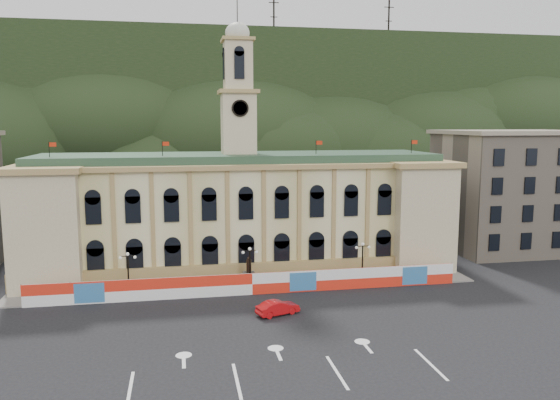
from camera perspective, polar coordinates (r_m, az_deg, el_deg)
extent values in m
plane|color=black|center=(50.31, -0.57, -15.00)|extent=(260.00, 260.00, 0.00)
cube|color=black|center=(175.79, -8.00, 8.72)|extent=(230.00, 70.00, 44.00)
cube|color=#595651|center=(161.75, 5.03, 11.67)|extent=(22.00, 8.00, 14.00)
cube|color=#595651|center=(158.86, -25.47, 9.56)|extent=(16.00, 7.00, 10.00)
cylinder|color=black|center=(165.81, -0.65, 18.58)|extent=(0.50, 0.50, 20.00)
cylinder|color=black|center=(175.14, 11.29, 17.86)|extent=(0.50, 0.50, 20.00)
cube|color=beige|center=(75.11, -4.27, -1.71)|extent=(55.00, 15.00, 14.00)
cube|color=#A3874F|center=(68.81, -3.50, -7.56)|extent=(56.00, 0.80, 2.40)
cube|color=#A3874F|center=(74.23, -4.33, 3.86)|extent=(56.20, 16.20, 0.60)
cube|color=#2B4832|center=(74.18, -4.33, 4.40)|extent=(53.00, 13.00, 1.20)
cube|color=beige|center=(75.32, -22.26, -2.26)|extent=(8.00, 17.00, 14.00)
cube|color=beige|center=(80.14, 12.77, -1.27)|extent=(8.00, 17.00, 14.00)
cube|color=beige|center=(74.03, -4.37, 7.95)|extent=(4.40, 4.40, 8.00)
cube|color=#A3874F|center=(74.14, -4.40, 11.20)|extent=(5.20, 5.20, 0.50)
cube|color=beige|center=(74.40, -4.43, 13.74)|extent=(3.60, 3.60, 6.50)
cube|color=#A3874F|center=(74.81, -4.46, 16.33)|extent=(4.20, 4.20, 0.40)
cylinder|color=black|center=(71.77, -4.19, 9.55)|extent=(2.20, 0.20, 2.20)
ellipsoid|color=beige|center=(74.95, -4.47, 17.01)|extent=(3.20, 3.20, 2.72)
cylinder|color=black|center=(75.51, -4.50, 19.41)|extent=(0.12, 0.12, 5.00)
cube|color=tan|center=(92.62, 22.97, 0.78)|extent=(20.00, 16.00, 18.00)
cube|color=gray|center=(92.01, 23.29, 6.53)|extent=(21.00, 17.00, 0.60)
cube|color=red|center=(63.84, -2.92, -8.76)|extent=(50.00, 0.25, 2.50)
cube|color=teal|center=(64.00, -19.30, -9.17)|extent=(3.20, 0.05, 2.20)
cube|color=teal|center=(64.74, 2.43, -8.52)|extent=(3.20, 0.05, 2.20)
cube|color=teal|center=(69.12, 13.92, -7.67)|extent=(3.20, 0.05, 2.20)
cube|color=slate|center=(66.79, -3.23, -9.04)|extent=(56.00, 5.50, 0.16)
cube|color=#595651|center=(66.80, -3.26, -8.31)|extent=(1.40, 1.40, 1.80)
cylinder|color=black|center=(66.34, -3.28, -6.90)|extent=(0.60, 0.60, 1.60)
sphere|color=black|center=(66.11, -3.28, -6.15)|extent=(0.44, 0.44, 0.44)
cylinder|color=black|center=(65.86, -15.49, -9.52)|extent=(0.44, 0.44, 0.30)
cylinder|color=black|center=(65.23, -15.56, -7.63)|extent=(0.18, 0.18, 4.80)
cube|color=black|center=(64.65, -15.64, -5.67)|extent=(1.60, 0.08, 0.08)
sphere|color=silver|center=(64.77, -16.34, -5.81)|extent=(0.36, 0.36, 0.36)
sphere|color=silver|center=(64.62, -14.93, -5.79)|extent=(0.36, 0.36, 0.36)
sphere|color=silver|center=(64.60, -15.65, -5.45)|extent=(0.40, 0.40, 0.40)
cylinder|color=black|center=(66.06, -3.15, -9.18)|extent=(0.44, 0.44, 0.30)
cylinder|color=black|center=(65.43, -3.16, -7.29)|extent=(0.18, 0.18, 4.80)
cube|color=black|center=(64.86, -3.18, -5.33)|extent=(1.60, 0.08, 0.08)
sphere|color=silver|center=(64.80, -3.88, -5.49)|extent=(0.36, 0.36, 0.36)
sphere|color=silver|center=(65.00, -2.47, -5.44)|extent=(0.36, 0.36, 0.36)
sphere|color=silver|center=(64.81, -3.18, -5.12)|extent=(0.40, 0.40, 0.40)
cylinder|color=black|center=(69.16, 8.56, -8.46)|extent=(0.44, 0.44, 0.30)
cylinder|color=black|center=(68.56, 8.60, -6.66)|extent=(0.18, 0.18, 4.80)
cube|color=black|center=(68.02, 8.64, -4.78)|extent=(1.60, 0.08, 0.08)
sphere|color=silver|center=(67.79, 8.00, -4.94)|extent=(0.36, 0.36, 0.36)
sphere|color=silver|center=(68.31, 9.28, -4.87)|extent=(0.36, 0.36, 0.36)
sphere|color=silver|center=(67.96, 8.65, -4.58)|extent=(0.40, 0.40, 0.40)
imported|color=red|center=(57.53, -0.23, -11.18)|extent=(4.45, 5.55, 1.50)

